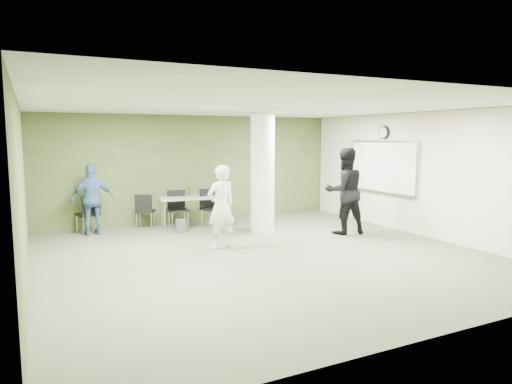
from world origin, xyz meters
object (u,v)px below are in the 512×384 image
chair_back_left (89,211)px  woman_white (221,207)px  folding_table (193,199)px  man_black (345,191)px  man_blue (93,199)px

chair_back_left → woman_white: size_ratio=0.54×
folding_table → woman_white: (-0.15, -2.20, 0.11)m
man_black → man_blue: bearing=-15.5°
folding_table → chair_back_left: (-2.39, 0.41, -0.20)m
woman_white → man_black: size_ratio=0.85×
chair_back_left → man_black: (5.31, -2.61, 0.47)m
folding_table → woman_white: size_ratio=1.02×
man_blue → woman_white: bearing=127.1°
man_black → man_blue: (-5.24, 2.44, -0.18)m
folding_table → woman_white: 2.21m
chair_back_left → man_blue: (0.07, -0.17, 0.29)m
chair_back_left → woman_white: woman_white is taller
folding_table → man_blue: size_ratio=1.05×
man_blue → chair_back_left: bearing=-72.3°
woman_white → man_blue: bearing=-58.4°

